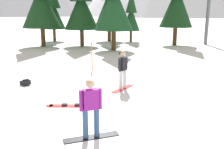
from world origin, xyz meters
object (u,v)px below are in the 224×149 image
object	(u,v)px
snowboarder_foreground	(91,108)
pine_tree_broad	(109,2)
pine_tree_short	(81,3)
snowboarder_midground	(123,69)
loose_snowboard_near_left	(71,106)
pine_tree_leaning	(53,10)
pine_tree_slender	(131,14)
trail_marker_pole	(92,56)
backpack_black	(25,82)

from	to	relation	value
snowboarder_foreground	pine_tree_broad	distance (m)	23.71
pine_tree_short	pine_tree_broad	distance (m)	5.10
snowboarder_foreground	snowboarder_midground	bearing A→B (deg)	79.63
loose_snowboard_near_left	pine_tree_leaning	xyz separation A→B (m)	(-6.11, 20.67, 3.55)
loose_snowboard_near_left	pine_tree_slender	size ratio (longest dim) A/B	0.33
loose_snowboard_near_left	pine_tree_broad	distance (m)	21.50
pine_tree_leaning	pine_tree_short	bearing A→B (deg)	-46.42
trail_marker_pole	pine_tree_slender	world-z (taller)	pine_tree_slender
pine_tree_broad	snowboarder_midground	bearing A→B (deg)	-84.95
pine_tree_short	pine_tree_broad	size ratio (longest dim) A/B	0.94
trail_marker_pole	pine_tree_short	bearing A→B (deg)	102.19
snowboarder_foreground	pine_tree_short	distance (m)	19.55
trail_marker_pole	snowboarder_foreground	bearing A→B (deg)	-83.23
loose_snowboard_near_left	trail_marker_pole	world-z (taller)	trail_marker_pole
backpack_black	pine_tree_slender	distance (m)	19.04
trail_marker_pole	snowboarder_midground	bearing A→B (deg)	-63.59
pine_tree_short	pine_tree_slender	size ratio (longest dim) A/B	1.35
snowboarder_foreground	pine_tree_slender	size ratio (longest dim) A/B	0.30
pine_tree_leaning	pine_tree_broad	distance (m)	6.42
snowboarder_foreground	snowboarder_midground	world-z (taller)	snowboarder_midground
snowboarder_midground	backpack_black	size ratio (longest dim) A/B	3.11
backpack_black	pine_tree_slender	bearing A→B (deg)	73.07
backpack_black	trail_marker_pole	distance (m)	4.37
trail_marker_pole	backpack_black	bearing A→B (deg)	-130.63
pine_tree_broad	trail_marker_pole	bearing A→B (deg)	-90.68
snowboarder_midground	loose_snowboard_near_left	distance (m)	3.08
pine_tree_leaning	pine_tree_slender	bearing A→B (deg)	0.06
pine_tree_leaning	pine_tree_slender	world-z (taller)	pine_tree_leaning
loose_snowboard_near_left	pine_tree_short	world-z (taller)	pine_tree_short
loose_snowboard_near_left	pine_tree_leaning	size ratio (longest dim) A/B	0.29
trail_marker_pole	pine_tree_leaning	size ratio (longest dim) A/B	0.26
pine_tree_leaning	pine_tree_slender	size ratio (longest dim) A/B	1.16
trail_marker_pole	pine_tree_slender	bearing A→B (deg)	79.72
snowboarder_foreground	trail_marker_pole	distance (m)	8.40
pine_tree_leaning	pine_tree_broad	bearing A→B (deg)	3.37
snowboarder_foreground	pine_tree_short	world-z (taller)	pine_tree_short
pine_tree_short	snowboarder_midground	bearing A→B (deg)	-73.91
loose_snowboard_near_left	pine_tree_slender	xyz separation A→B (m)	(2.74, 20.68, 3.06)
pine_tree_broad	pine_tree_slender	xyz separation A→B (m)	(2.49, -0.36, -1.36)
snowboarder_foreground	loose_snowboard_near_left	world-z (taller)	snowboarder_foreground
pine_tree_leaning	trail_marker_pole	bearing A→B (deg)	-67.24
snowboarder_foreground	backpack_black	xyz separation A→B (m)	(-3.80, 5.07, -0.76)
trail_marker_pole	pine_tree_leaning	distance (m)	16.19
snowboarder_midground	pine_tree_broad	world-z (taller)	pine_tree_broad
snowboarder_foreground	loose_snowboard_near_left	xyz separation A→B (m)	(-1.06, 2.39, -0.87)
snowboarder_foreground	trail_marker_pole	bearing A→B (deg)	96.77
loose_snowboard_near_left	backpack_black	xyz separation A→B (m)	(-2.74, 2.68, 0.11)
pine_tree_leaning	pine_tree_broad	size ratio (longest dim) A/B	0.80
loose_snowboard_near_left	trail_marker_pole	xyz separation A→B (m)	(0.07, 5.96, 0.82)
pine_tree_slender	backpack_black	bearing A→B (deg)	-106.93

